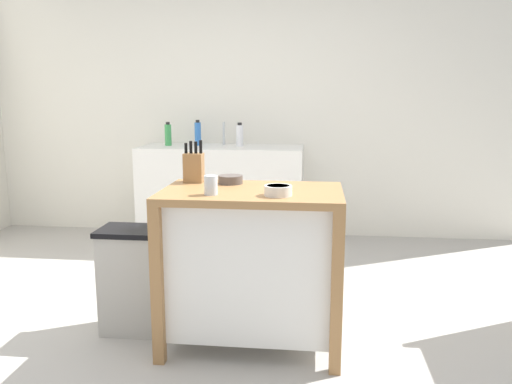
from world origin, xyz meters
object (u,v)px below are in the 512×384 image
object	(u,v)px
kitchen_island	(252,259)
trash_bin	(132,279)
bowl_ceramic_wide	(278,190)
bottle_hand_soap	(198,134)
drinking_cup	(211,185)
knife_block	(194,167)
bowl_ceramic_small	(230,179)
bottle_spray_cleaner	(168,135)
bottle_dish_soap	(240,135)
sink_faucet	(224,134)

from	to	relation	value
kitchen_island	trash_bin	distance (m)	0.76
bowl_ceramic_wide	trash_bin	size ratio (longest dim) A/B	0.23
bottle_hand_soap	drinking_cup	bearing A→B (deg)	-75.70
knife_block	bottle_hand_soap	xyz separation A→B (m)	(-0.41, 1.94, 0.04)
bowl_ceramic_small	bottle_spray_cleaner	world-z (taller)	bottle_spray_cleaner
drinking_cup	trash_bin	xyz separation A→B (m)	(-0.54, 0.25, -0.62)
bowl_ceramic_small	trash_bin	world-z (taller)	bowl_ceramic_small
kitchen_island	bottle_hand_soap	distance (m)	2.35
knife_block	bowl_ceramic_small	world-z (taller)	knife_block
bowl_ceramic_small	trash_bin	xyz separation A→B (m)	(-0.58, -0.10, -0.60)
kitchen_island	bottle_hand_soap	world-z (taller)	bottle_hand_soap
bowl_ceramic_wide	bottle_spray_cleaner	size ratio (longest dim) A/B	0.64
trash_bin	bottle_dish_soap	world-z (taller)	bottle_dish_soap
bowl_ceramic_small	bottle_dish_soap	distance (m)	1.95
bottle_hand_soap	bottle_dish_soap	bearing A→B (deg)	-4.58
bottle_dish_soap	bottle_spray_cleaner	xyz separation A→B (m)	(-0.69, -0.02, 0.00)
sink_faucet	bottle_hand_soap	distance (m)	0.25
knife_block	drinking_cup	distance (m)	0.41
knife_block	sink_faucet	xyz separation A→B (m)	(-0.17, 2.01, 0.04)
kitchen_island	bowl_ceramic_small	distance (m)	0.48
trash_bin	bottle_hand_soap	size ratio (longest dim) A/B	2.60
kitchen_island	trash_bin	size ratio (longest dim) A/B	1.55
knife_block	bowl_ceramic_small	xyz separation A→B (m)	(0.22, -0.03, -0.07)
bowl_ceramic_wide	drinking_cup	bearing A→B (deg)	-177.85
trash_bin	bottle_spray_cleaner	distance (m)	2.16
sink_faucet	bottle_dish_soap	size ratio (longest dim) A/B	0.99
bottle_hand_soap	knife_block	bearing A→B (deg)	-77.97
bowl_ceramic_wide	trash_bin	world-z (taller)	bowl_ceramic_wide
bowl_ceramic_wide	sink_faucet	distance (m)	2.47
bottle_spray_cleaner	bowl_ceramic_wide	bearing A→B (deg)	-61.65
bowl_ceramic_small	bottle_dish_soap	size ratio (longest dim) A/B	0.64
drinking_cup	sink_faucet	size ratio (longest dim) A/B	0.45
kitchen_island	bottle_dish_soap	distance (m)	2.21
bottle_dish_soap	kitchen_island	bearing A→B (deg)	-80.05
knife_block	bottle_dish_soap	xyz separation A→B (m)	(-0.00, 1.91, 0.03)
bottle_hand_soap	bowl_ceramic_small	bearing A→B (deg)	-72.12
knife_block	bottle_dish_soap	distance (m)	1.91
knife_block	bowl_ceramic_wide	world-z (taller)	knife_block
drinking_cup	bottle_dish_soap	xyz separation A→B (m)	(-0.18, 2.28, 0.08)
sink_faucet	trash_bin	bearing A→B (deg)	-95.05
knife_block	bottle_spray_cleaner	world-z (taller)	knife_block
bottle_spray_cleaner	bottle_dish_soap	bearing A→B (deg)	1.35
trash_bin	bottle_dish_soap	bearing A→B (deg)	80.05
bowl_ceramic_wide	drinking_cup	size ratio (longest dim) A/B	1.44
drinking_cup	trash_bin	distance (m)	0.86
knife_block	kitchen_island	bearing A→B (deg)	-29.66
sink_faucet	bottle_spray_cleaner	size ratio (longest dim) A/B	0.98
knife_block	bottle_dish_soap	bearing A→B (deg)	90.11
bowl_ceramic_wide	bottle_hand_soap	world-z (taller)	bottle_hand_soap
trash_bin	sink_faucet	bearing A→B (deg)	84.95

